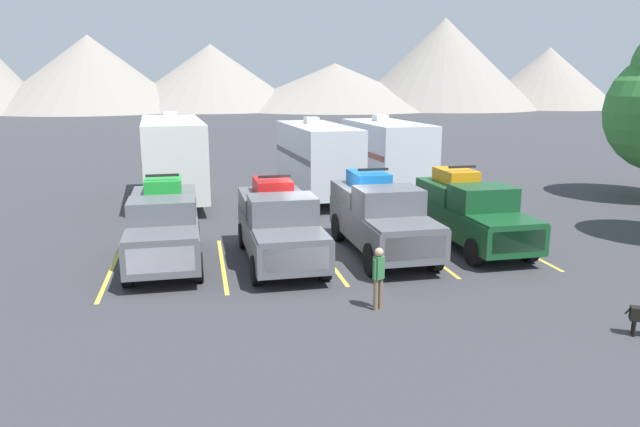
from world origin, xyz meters
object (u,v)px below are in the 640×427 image
pickup_truck_d (471,211)px  camper_trailer_a (173,156)px  pickup_truck_a (164,225)px  pickup_truck_c (380,215)px  camper_trailer_c (387,155)px  person_a (379,274)px  pickup_truck_b (279,224)px  camper_trailer_b (317,157)px

pickup_truck_d → camper_trailer_a: size_ratio=0.62×
pickup_truck_a → pickup_truck_c: (6.69, -0.33, 0.05)m
camper_trailer_c → person_a: (-4.58, -13.76, -1.12)m
pickup_truck_b → camper_trailer_c: 11.24m
pickup_truck_b → camper_trailer_b: bearing=71.8°
camper_trailer_b → camper_trailer_c: camper_trailer_c is taller
pickup_truck_d → person_a: 6.84m
camper_trailer_b → person_a: camper_trailer_b is taller
camper_trailer_a → camper_trailer_c: camper_trailer_a is taller
camper_trailer_c → person_a: bearing=-108.4°
camper_trailer_b → camper_trailer_c: 3.33m
pickup_truck_b → pickup_truck_d: size_ratio=1.00×
pickup_truck_b → camper_trailer_a: size_ratio=0.62×
camper_trailer_c → person_a: 14.55m
pickup_truck_c → pickup_truck_d: bearing=4.3°
camper_trailer_b → pickup_truck_a: bearing=-126.6°
pickup_truck_a → camper_trailer_c: size_ratio=0.75×
pickup_truck_d → camper_trailer_a: camper_trailer_a is taller
camper_trailer_b → pickup_truck_c: bearing=-88.5°
pickup_truck_a → pickup_truck_d: size_ratio=0.98×
camper_trailer_c → person_a: size_ratio=4.78×
pickup_truck_c → person_a: bearing=-107.6°
pickup_truck_c → camper_trailer_c: size_ratio=0.78×
pickup_truck_c → pickup_truck_a: bearing=177.2°
camper_trailer_a → camper_trailer_c: 9.78m
camper_trailer_a → camper_trailer_b: camper_trailer_a is taller
pickup_truck_b → camper_trailer_c: bearing=55.5°
camper_trailer_a → camper_trailer_b: 6.47m
pickup_truck_b → pickup_truck_d: bearing=3.8°
camper_trailer_c → pickup_truck_c: bearing=-108.8°
pickup_truck_c → person_a: pickup_truck_c is taller
pickup_truck_c → camper_trailer_c: camper_trailer_c is taller
pickup_truck_a → pickup_truck_d: bearing=-0.5°
pickup_truck_a → camper_trailer_a: size_ratio=0.61×
camper_trailer_b → person_a: 13.82m
pickup_truck_d → camper_trailer_c: size_ratio=0.76×
person_a → camper_trailer_a: bearing=109.9°
pickup_truck_a → pickup_truck_b: size_ratio=0.99×
pickup_truck_d → camper_trailer_c: camper_trailer_c is taller
pickup_truck_c → person_a: (-1.49, -4.72, -0.33)m
pickup_truck_b → pickup_truck_d: pickup_truck_d is taller
pickup_truck_b → pickup_truck_c: pickup_truck_c is taller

